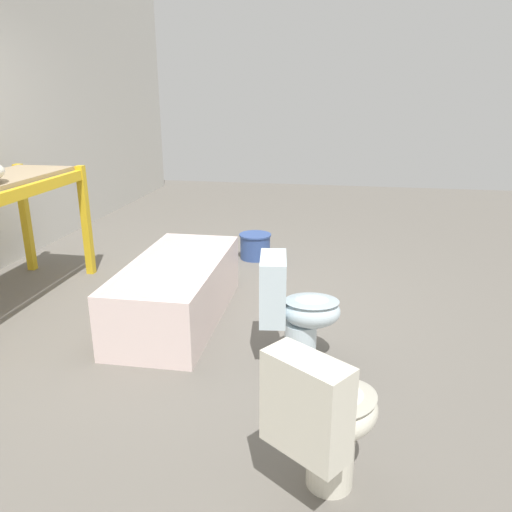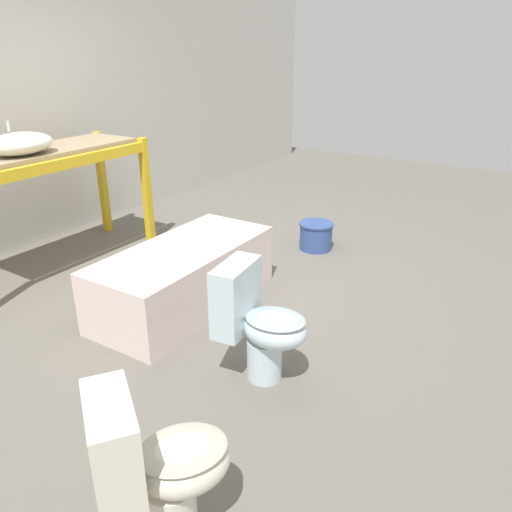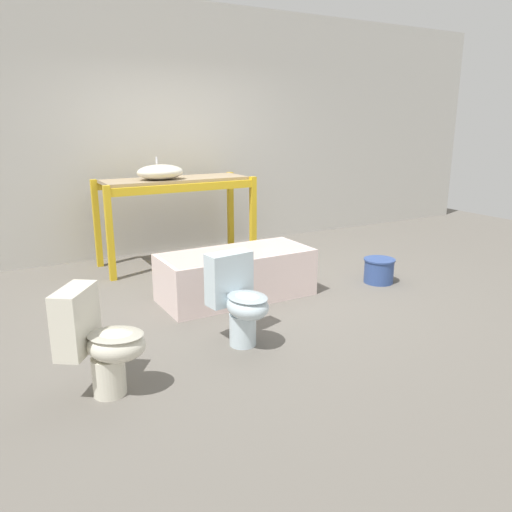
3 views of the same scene
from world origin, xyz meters
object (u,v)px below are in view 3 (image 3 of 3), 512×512
object	(u,v)px
toilet_near	(99,341)
bucket_white	(379,270)
toilet_far	(239,299)
bathtub_main	(236,271)
sink_basin	(160,172)

from	to	relation	value
toilet_near	bucket_white	distance (m)	3.31
toilet_far	toilet_near	bearing A→B (deg)	-174.77
bathtub_main	bucket_white	size ratio (longest dim) A/B	4.47
sink_basin	toilet_near	distance (m)	3.06
sink_basin	bucket_white	bearing A→B (deg)	-43.67
toilet_near	sink_basin	bearing A→B (deg)	8.18
toilet_far	bathtub_main	bearing A→B (deg)	56.76
bathtub_main	bucket_white	distance (m)	1.63
sink_basin	bathtub_main	size ratio (longest dim) A/B	0.36
bathtub_main	bucket_white	bearing A→B (deg)	-12.53
toilet_near	bucket_white	bearing A→B (deg)	-39.45
bathtub_main	toilet_near	distance (m)	2.01
sink_basin	toilet_far	size ratio (longest dim) A/B	0.77
toilet_far	bucket_white	distance (m)	2.16
bathtub_main	toilet_far	xyz separation A→B (m)	(-0.46, -0.96, 0.10)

